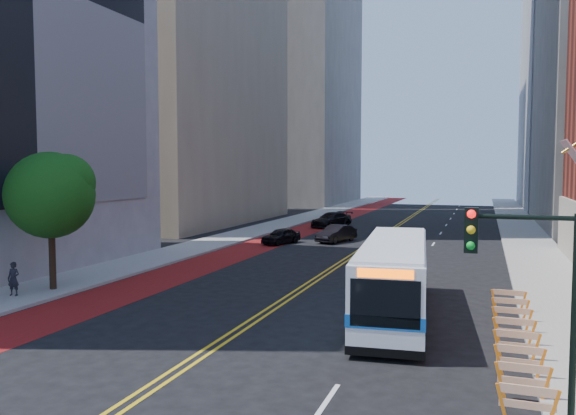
# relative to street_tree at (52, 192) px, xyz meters

# --- Properties ---
(ground) EXTENTS (160.00, 160.00, 0.00)m
(ground) POSITION_rel_street_tree_xyz_m (11.24, -6.04, -4.91)
(ground) COLOR black
(ground) RESTS_ON ground
(sidewalk_left) EXTENTS (4.00, 140.00, 0.15)m
(sidewalk_left) POSITION_rel_street_tree_xyz_m (-0.76, 23.96, -4.84)
(sidewalk_left) COLOR gray
(sidewalk_left) RESTS_ON ground
(sidewalk_right) EXTENTS (4.00, 140.00, 0.15)m
(sidewalk_right) POSITION_rel_street_tree_xyz_m (23.24, 23.96, -4.84)
(sidewalk_right) COLOR gray
(sidewalk_right) RESTS_ON ground
(bus_lane_paint) EXTENTS (3.60, 140.00, 0.01)m
(bus_lane_paint) POSITION_rel_street_tree_xyz_m (3.14, 23.96, -4.91)
(bus_lane_paint) COLOR #5F100D
(bus_lane_paint) RESTS_ON ground
(center_line_inner) EXTENTS (0.14, 140.00, 0.01)m
(center_line_inner) POSITION_rel_street_tree_xyz_m (11.06, 23.96, -4.91)
(center_line_inner) COLOR gold
(center_line_inner) RESTS_ON ground
(center_line_outer) EXTENTS (0.14, 140.00, 0.01)m
(center_line_outer) POSITION_rel_street_tree_xyz_m (11.42, 23.96, -4.91)
(center_line_outer) COLOR gold
(center_line_outer) RESTS_ON ground
(lane_dashes) EXTENTS (0.14, 98.20, 0.01)m
(lane_dashes) POSITION_rel_street_tree_xyz_m (16.04, 31.96, -4.90)
(lane_dashes) COLOR silver
(lane_dashes) RESTS_ON ground
(midrise_left_far) EXTENTS (20.00, 26.00, 65.00)m
(midrise_left_far) POSITION_rel_street_tree_xyz_m (-12.76, 71.96, 27.59)
(midrise_left_far) COLOR slate
(midrise_left_far) RESTS_ON ground
(construction_barriers) EXTENTS (1.42, 10.91, 1.00)m
(construction_barriers) POSITION_rel_street_tree_xyz_m (20.84, -2.62, -4.24)
(construction_barriers) COLOR orange
(construction_barriers) RESTS_ON ground
(street_tree) EXTENTS (4.20, 4.20, 6.70)m
(street_tree) POSITION_rel_street_tree_xyz_m (0.00, 0.00, 0.00)
(street_tree) COLOR black
(street_tree) RESTS_ON sidewalk_left
(traffic_signal) EXTENTS (2.21, 0.34, 5.07)m
(traffic_signal) POSITION_rel_street_tree_xyz_m (20.66, -9.55, -1.19)
(traffic_signal) COLOR black
(traffic_signal) RESTS_ON sidewalk_right
(transit_bus) EXTENTS (3.59, 11.50, 3.11)m
(transit_bus) POSITION_rel_street_tree_xyz_m (16.41, 0.92, -3.29)
(transit_bus) COLOR silver
(transit_bus) RESTS_ON ground
(car_a) EXTENTS (2.62, 4.03, 1.28)m
(car_a) POSITION_rel_street_tree_xyz_m (4.50, 20.11, -4.27)
(car_a) COLOR black
(car_a) RESTS_ON ground
(car_b) EXTENTS (2.74, 4.46, 1.39)m
(car_b) POSITION_rel_street_tree_xyz_m (8.40, 22.66, -4.22)
(car_b) COLOR black
(car_b) RESTS_ON ground
(car_c) EXTENTS (3.91, 5.64, 1.52)m
(car_c) POSITION_rel_street_tree_xyz_m (4.99, 33.94, -4.15)
(car_c) COLOR black
(car_c) RESTS_ON ground
(pedestrian) EXTENTS (0.63, 0.47, 1.57)m
(pedestrian) POSITION_rel_street_tree_xyz_m (-0.71, -1.82, -3.98)
(pedestrian) COLOR black
(pedestrian) RESTS_ON sidewalk_left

